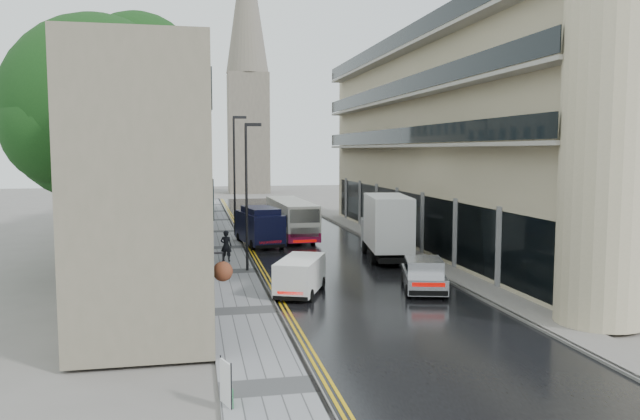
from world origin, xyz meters
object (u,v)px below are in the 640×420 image
object	(u,v)px
white_van	(277,281)
estate_sign	(226,383)
tree_near	(99,142)
tree_far	(130,154)
cream_bus	(284,223)
navy_van	(252,229)
lamp_post_near	(246,198)
white_lorry	(373,231)
pedestrian	(226,246)
silver_hatchback	(409,280)
lamp_post_far	(234,177)

from	to	relation	value
white_van	estate_sign	size ratio (longest dim) A/B	3.33
tree_near	tree_far	xyz separation A→B (m)	(0.30, 13.00, -0.72)
cream_bus	navy_van	size ratio (longest dim) A/B	1.88
cream_bus	white_van	distance (m)	16.97
cream_bus	estate_sign	size ratio (longest dim) A/B	8.87
lamp_post_near	white_lorry	bearing A→B (deg)	14.71
tree_far	white_lorry	world-z (taller)	tree_far
tree_near	lamp_post_near	xyz separation A→B (m)	(7.48, -0.69, -2.92)
cream_bus	pedestrian	bearing A→B (deg)	-123.05
white_van	lamp_post_near	bearing A→B (deg)	119.00
tree_near	estate_sign	distance (m)	20.19
tree_near	tree_far	distance (m)	13.02
tree_far	silver_hatchback	world-z (taller)	tree_far
navy_van	lamp_post_far	size ratio (longest dim) A/B	0.60
silver_hatchback	pedestrian	bearing A→B (deg)	141.50
lamp_post_near	navy_van	bearing A→B (deg)	90.89
tree_near	pedestrian	size ratio (longest dim) A/B	7.66
navy_van	pedestrian	size ratio (longest dim) A/B	2.96
silver_hatchback	lamp_post_near	world-z (taller)	lamp_post_near
tree_near	silver_hatchback	world-z (taller)	tree_near
tree_near	cream_bus	bearing A→B (deg)	40.92
tree_far	cream_bus	world-z (taller)	tree_far
tree_near	lamp_post_far	xyz separation A→B (m)	(7.73, 13.13, -2.37)
cream_bus	white_lorry	bearing A→B (deg)	-69.65
tree_far	silver_hatchback	bearing A→B (deg)	-56.73
white_lorry	lamp_post_near	xyz separation A→B (m)	(-7.22, -0.80, 2.06)
tree_near	silver_hatchback	size ratio (longest dim) A/B	3.41
tree_near	lamp_post_near	world-z (taller)	tree_near
white_van	estate_sign	bearing A→B (deg)	-81.16
tree_near	white_van	world-z (taller)	tree_near
navy_van	lamp_post_far	bearing A→B (deg)	86.78
tree_far	navy_van	bearing A→B (deg)	-37.97
lamp_post_far	estate_sign	size ratio (longest dim) A/B	7.82
cream_bus	lamp_post_near	distance (m)	11.03
tree_far	lamp_post_near	size ratio (longest dim) A/B	1.60
tree_far	navy_van	world-z (taller)	tree_far
cream_bus	silver_hatchback	size ratio (longest dim) A/B	2.48
tree_far	white_lorry	xyz separation A→B (m)	(14.40, -12.89, -4.26)
silver_hatchback	navy_van	world-z (taller)	navy_van
tree_near	estate_sign	world-z (taller)	tree_near
tree_far	lamp_post_near	xyz separation A→B (m)	(7.18, -13.69, -2.21)
tree_far	lamp_post_far	world-z (taller)	tree_far
white_lorry	navy_van	size ratio (longest dim) A/B	1.38
navy_van	estate_sign	bearing A→B (deg)	-106.34
white_lorry	pedestrian	world-z (taller)	white_lorry
navy_van	estate_sign	distance (m)	25.24
silver_hatchback	white_van	xyz separation A→B (m)	(-5.82, 0.62, 0.09)
lamp_post_far	estate_sign	world-z (taller)	lamp_post_far
silver_hatchback	lamp_post_far	xyz separation A→B (m)	(-6.29, 21.04, 3.79)
tree_near	white_van	size ratio (longest dim) A/B	3.67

